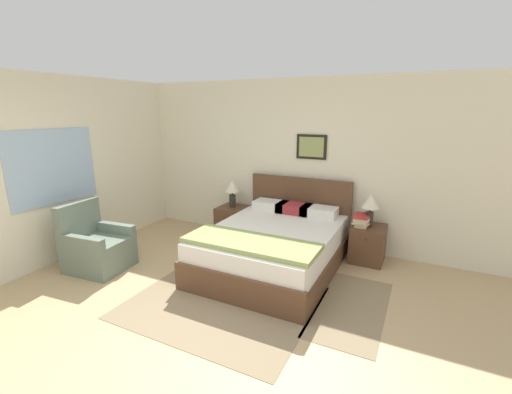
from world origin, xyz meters
TOP-DOWN VIEW (x-y plane):
  - ground_plane at (0.00, 0.00)m, footprint 16.00×16.00m
  - wall_back at (0.00, 3.01)m, footprint 7.57×0.09m
  - wall_left at (-2.61, 1.47)m, footprint 0.08×5.38m
  - area_rug_main at (0.10, 0.81)m, footprint 2.01×1.70m
  - area_rug_bedside at (1.43, 1.35)m, footprint 0.72×1.51m
  - bed at (0.26, 1.89)m, footprint 1.64×2.13m
  - armchair at (-1.90, 0.79)m, footprint 0.80×0.74m
  - nightstand_near_window at (-0.86, 2.69)m, footprint 0.46×0.51m
  - nightstand_by_door at (1.38, 2.69)m, footprint 0.46×0.51m
  - table_lamp_near_window at (-0.87, 2.70)m, footprint 0.25×0.25m
  - table_lamp_by_door at (1.37, 2.70)m, footprint 0.25×0.25m
  - book_thick_bottom at (1.28, 2.64)m, footprint 0.16×0.21m
  - book_hardcover_middle at (1.28, 2.64)m, footprint 0.25×0.24m
  - book_novel_upper at (1.28, 2.64)m, footprint 0.18×0.26m
  - book_slim_near_top at (1.28, 2.64)m, footprint 0.22×0.22m
  - book_paperback_top at (1.28, 2.64)m, footprint 0.22×0.28m

SIDE VIEW (x-z plane):
  - ground_plane at x=0.00m, z-range 0.00..0.00m
  - area_rug_main at x=0.10m, z-range 0.00..0.01m
  - area_rug_bedside at x=1.43m, z-range 0.00..0.01m
  - nightstand_near_window at x=-0.86m, z-range 0.00..0.52m
  - nightstand_by_door at x=1.38m, z-range 0.00..0.52m
  - armchair at x=-1.90m, z-range -0.16..0.76m
  - bed at x=0.26m, z-range -0.23..0.87m
  - book_thick_bottom at x=1.28m, z-range 0.52..0.56m
  - book_hardcover_middle at x=1.28m, z-range 0.56..0.58m
  - book_novel_upper at x=1.28m, z-range 0.58..0.62m
  - book_slim_near_top at x=1.28m, z-range 0.62..0.66m
  - book_paperback_top at x=1.28m, z-range 0.66..0.70m
  - table_lamp_near_window at x=-0.87m, z-range 0.61..1.07m
  - table_lamp_by_door at x=1.37m, z-range 0.61..1.07m
  - wall_back at x=0.00m, z-range 0.00..2.60m
  - wall_left at x=-2.61m, z-range 0.00..2.60m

